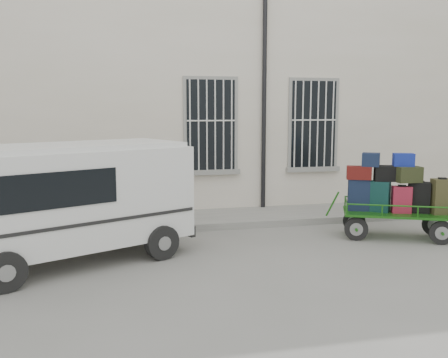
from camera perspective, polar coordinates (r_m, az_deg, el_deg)
ground at (r=9.89m, az=4.30°, el=-7.54°), size 80.00×80.00×0.00m
building at (r=14.87m, az=-1.98°, el=9.39°), size 24.00×5.15×6.00m
sidewalk at (r=11.93m, az=1.14°, el=-4.43°), size 24.00×1.70×0.15m
luggage_cart at (r=10.79m, az=18.99°, el=-1.86°), size 2.47×1.73×1.75m
van at (r=8.97m, az=-17.23°, el=-1.79°), size 4.39×3.22×2.06m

